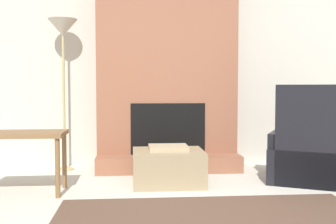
{
  "coord_description": "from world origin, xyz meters",
  "views": [
    {
      "loc": [
        -0.43,
        -2.65,
        0.99
      ],
      "look_at": [
        0.0,
        2.31,
        0.69
      ],
      "focal_mm": 45.0,
      "sensor_mm": 36.0,
      "label": 1
    }
  ],
  "objects": [
    {
      "name": "armchair",
      "position": [
        1.48,
        1.51,
        0.28
      ],
      "size": [
        1.23,
        1.22,
        1.01
      ],
      "rotation": [
        0.0,
        0.0,
        2.65
      ],
      "color": "black",
      "rests_on": "ground_plane"
    },
    {
      "name": "floor_lamp_left",
      "position": [
        -1.23,
        2.42,
        1.58
      ],
      "size": [
        0.34,
        0.34,
        1.79
      ],
      "color": "tan",
      "rests_on": "ground_plane"
    },
    {
      "name": "side_table",
      "position": [
        -1.46,
        1.31,
        0.49
      ],
      "size": [
        0.83,
        0.46,
        0.58
      ],
      "color": "brown",
      "rests_on": "ground_plane"
    },
    {
      "name": "area_rug",
      "position": [
        0.18,
        0.42,
        0.01
      ],
      "size": [
        2.41,
        1.17,
        0.01
      ],
      "primitive_type": "cube",
      "color": "brown",
      "rests_on": "ground_plane"
    },
    {
      "name": "ottoman",
      "position": [
        -0.06,
        1.55,
        0.18
      ],
      "size": [
        0.71,
        0.59,
        0.4
      ],
      "color": "#998460",
      "rests_on": "ground_plane"
    },
    {
      "name": "fireplace",
      "position": [
        0.0,
        2.49,
        1.23
      ],
      "size": [
        1.69,
        0.7,
        2.6
      ],
      "color": "#935B42",
      "rests_on": "ground_plane"
    },
    {
      "name": "wall_back",
      "position": [
        0.0,
        2.73,
        1.3
      ],
      "size": [
        7.78,
        0.06,
        2.6
      ],
      "primitive_type": "cube",
      "color": "beige",
      "rests_on": "ground_plane"
    }
  ]
}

